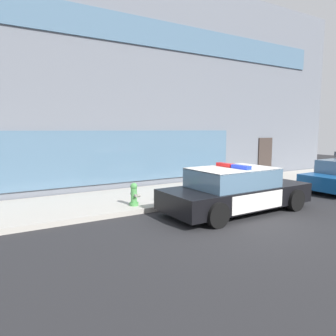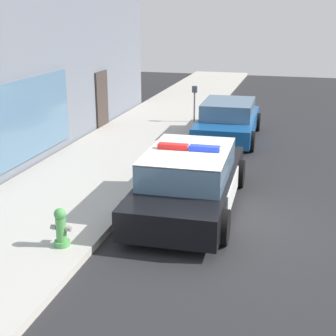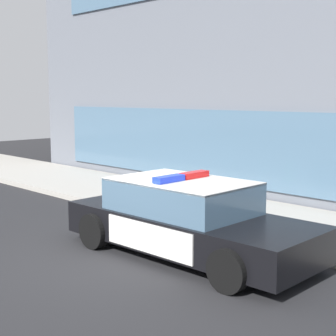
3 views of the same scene
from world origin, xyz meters
The scene contains 4 objects.
ground centered at (0.00, 0.00, 0.00)m, with size 48.00×48.00×0.00m, color #262628.
sidewalk centered at (0.00, 3.77, 0.07)m, with size 48.00×3.43×0.15m, color #B2ADA3.
police_cruiser centered at (0.84, 0.83, 0.68)m, with size 4.90×2.20×1.49m.
fire_hydrant centered at (-1.79, 2.58, 0.50)m, with size 0.34×0.39×0.73m.
Camera 3 is at (7.09, -5.78, 2.89)m, focal length 54.70 mm.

